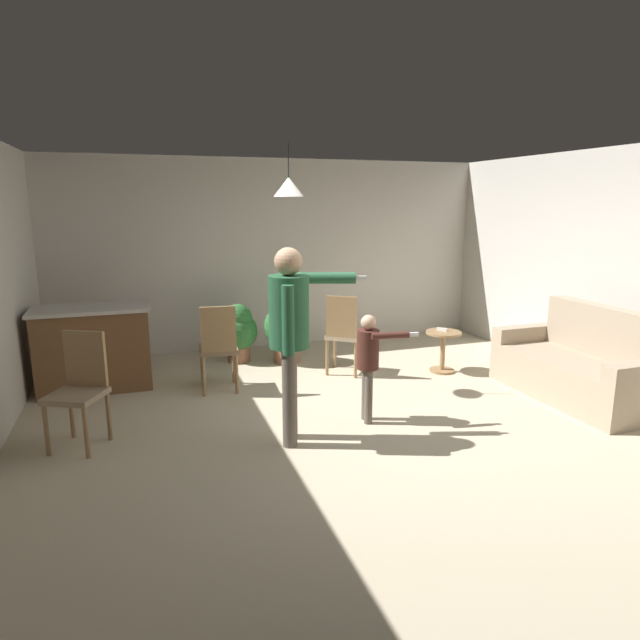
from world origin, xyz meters
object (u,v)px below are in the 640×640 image
Objects in this scene: spare_remote_on_table at (442,329)px; potted_plant_by_wall at (238,330)px; person_adult at (291,324)px; dining_chair_centre_back at (80,385)px; person_child at (369,356)px; potted_plant_corner at (286,325)px; dining_chair_near_wall at (344,331)px; side_table_by_couch at (443,347)px; kitchen_counter at (94,348)px; couch_floral at (579,368)px; dining_chair_by_counter at (218,345)px.

potted_plant_by_wall is at bearing 152.41° from spare_remote_on_table.
dining_chair_centre_back is (-1.75, 0.54, -0.53)m from person_adult.
person_adult reaches higher than spare_remote_on_table.
person_child is 1.16× the size of potted_plant_corner.
dining_chair_near_wall is 0.90m from potted_plant_corner.
side_table_by_couch is 4.19m from dining_chair_centre_back.
potted_plant_corner is (2.34, 0.32, 0.03)m from kitchen_counter.
person_adult is 2.21× the size of potted_plant_by_wall.
kitchen_counter is at bearing -123.09° from person_adult.
dining_chair_near_wall is (0.31, 1.47, -0.11)m from person_child.
dining_chair_by_counter is (-3.69, 1.42, 0.21)m from couch_floral.
person_adult reaches higher than couch_floral.
person_child reaches higher than dining_chair_near_wall.
dining_chair_by_counter is at bearing -138.78° from potted_plant_corner.
dining_chair_by_counter is at bearing 177.90° from spare_remote_on_table.
person_adult is 1.73× the size of dining_chair_centre_back.
potted_plant_corner is at bearing -114.38° from dining_chair_centre_back.
person_adult is 2.55m from potted_plant_corner.
person_adult is at bearing -90.06° from potted_plant_by_wall.
couch_floral and dining_chair_centre_back have the same top height.
dining_chair_by_counter is 1.09× the size of potted_plant_corner.
dining_chair_near_wall reaches higher than side_table_by_couch.
side_table_by_couch is 0.52× the size of dining_chair_near_wall.
dining_chair_by_counter reaches higher than potted_plant_by_wall.
couch_floral is 5.04m from dining_chair_centre_back.
dining_chair_by_counter reaches higher than side_table_by_couch.
person_child is at bearing -71.29° from potted_plant_by_wall.
dining_chair_by_counter is 1.00× the size of dining_chair_centre_back.
dining_chair_centre_back reaches higher than side_table_by_couch.
dining_chair_near_wall is at bearing 165.84° from side_table_by_couch.
kitchen_counter is at bearing -152.50° from dining_chair_near_wall.
potted_plant_by_wall is 2.65m from spare_remote_on_table.
potted_plant_by_wall is at bearing 51.31° from couch_floral.
potted_plant_corner is at bearing 48.25° from couch_floral.
spare_remote_on_table is (0.00, 0.04, 0.21)m from side_table_by_couch.
kitchen_counter reaches higher than spare_remote_on_table.
couch_floral is at bearing -16.58° from dining_chair_by_counter.
person_child is 2.60m from dining_chair_centre_back.
potted_plant_by_wall is 6.01× the size of spare_remote_on_table.
person_adult is 1.73× the size of dining_chair_by_counter.
couch_floral is 4.14m from potted_plant_by_wall.
dining_chair_near_wall reaches higher than potted_plant_corner.
spare_remote_on_table is at bearing 34.18° from couch_floral.
dining_chair_centre_back is 3.01m from potted_plant_corner.
potted_plant_corner is at bearing -176.85° from person_adult.
kitchen_counter reaches higher than potted_plant_by_wall.
couch_floral is 1.62m from spare_remote_on_table.
couch_floral is at bearing -54.09° from side_table_by_couch.
couch_floral is 2.47m from person_child.
dining_chair_by_counter is 2.77m from spare_remote_on_table.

